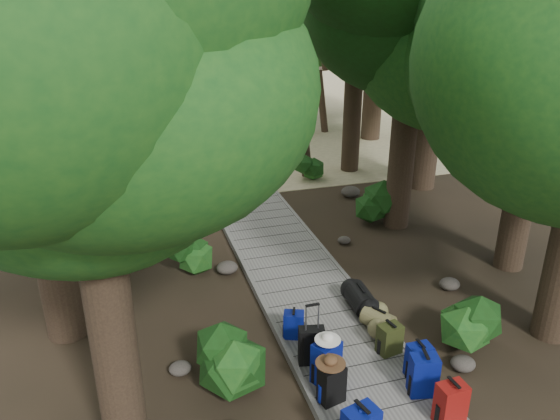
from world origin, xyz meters
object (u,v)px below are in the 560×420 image
object	(u,v)px
backpack_left_d	(294,323)
kayak	(132,155)
backpack_right_b	(424,373)
suitcase_on_boardwalk	(311,345)
lone_suitcase_on_sand	(232,153)
backpack_left_b	(332,382)
duffel_right_khaki	(378,320)
backpack_left_c	(326,360)
backpack_right_c	(419,359)
duffel_right_black	(360,299)
backpack_right_d	(390,337)
backpack_right_a	(451,402)
sun_lounger	(287,144)

from	to	relation	value
backpack_left_d	kayak	bearing A→B (deg)	122.29
backpack_right_b	suitcase_on_boardwalk	bearing A→B (deg)	152.31
backpack_right_b	lone_suitcase_on_sand	xyz separation A→B (m)	(-0.25, 12.10, -0.15)
backpack_left_b	duffel_right_khaki	bearing A→B (deg)	30.92
backpack_left_c	backpack_right_c	size ratio (longest dim) A/B	1.24
backpack_left_b	backpack_right_c	distance (m)	1.49
duffel_right_khaki	duffel_right_black	world-z (taller)	duffel_right_black
backpack_left_b	backpack_left_d	world-z (taller)	backpack_left_b
backpack_right_c	lone_suitcase_on_sand	xyz separation A→B (m)	(-0.38, 11.74, -0.10)
backpack_left_c	duffel_right_black	world-z (taller)	backpack_left_c
lone_suitcase_on_sand	duffel_right_khaki	bearing A→B (deg)	-107.69
backpack_left_d	backpack_right_d	world-z (taller)	backpack_right_d
backpack_right_a	duffel_right_khaki	xyz separation A→B (m)	(0.05, 2.29, -0.17)
duffel_right_black	sun_lounger	size ratio (longest dim) A/B	0.44
backpack_right_a	suitcase_on_boardwalk	distance (m)	2.25
backpack_left_c	duffel_right_black	distance (m)	2.12
suitcase_on_boardwalk	backpack_left_d	bearing A→B (deg)	106.52
backpack_right_d	kayak	xyz separation A→B (m)	(-3.50, 12.36, -0.22)
backpack_right_c	sun_lounger	bearing A→B (deg)	81.76
backpack_left_b	backpack_left_c	size ratio (longest dim) A/B	0.86
backpack_left_b	duffel_right_khaki	distance (m)	2.04
backpack_right_b	backpack_right_c	distance (m)	0.38
backpack_left_d	duffel_right_black	size ratio (longest dim) A/B	0.73
backpack_left_c	backpack_right_c	bearing A→B (deg)	-40.26
backpack_right_a	duffel_right_khaki	distance (m)	2.29
backpack_right_d	backpack_right_b	bearing A→B (deg)	-99.43
backpack_right_c	backpack_right_b	bearing A→B (deg)	-110.33
backpack_right_c	backpack_left_d	bearing A→B (deg)	135.01
backpack_left_c	suitcase_on_boardwalk	xyz separation A→B (m)	(-0.06, 0.48, -0.07)
backpack_left_c	suitcase_on_boardwalk	bearing A→B (deg)	70.09
backpack_right_b	duffel_right_khaki	world-z (taller)	backpack_right_b
backpack_right_b	duffel_right_khaki	xyz separation A→B (m)	(0.10, 1.66, -0.18)
suitcase_on_boardwalk	lone_suitcase_on_sand	size ratio (longest dim) A/B	1.01
suitcase_on_boardwalk	sun_lounger	distance (m)	12.12
backpack_right_c	sun_lounger	distance (m)	12.59
backpack_right_c	suitcase_on_boardwalk	bearing A→B (deg)	151.63
backpack_right_c	backpack_left_c	bearing A→B (deg)	167.38
suitcase_on_boardwalk	kayak	size ratio (longest dim) A/B	0.20
duffel_right_black	backpack_left_c	bearing A→B (deg)	-125.64
backpack_right_d	backpack_left_c	bearing A→B (deg)	-174.84
backpack_right_a	backpack_right_d	size ratio (longest dim) A/B	1.24
suitcase_on_boardwalk	kayak	distance (m)	12.42
backpack_left_b	backpack_right_c	size ratio (longest dim) A/B	1.07
backpack_left_b	sun_lounger	world-z (taller)	backpack_left_b
backpack_right_a	lone_suitcase_on_sand	xyz separation A→B (m)	(-0.30, 12.72, -0.14)
backpack_right_c	backpack_right_d	world-z (taller)	backpack_right_c
backpack_left_d	lone_suitcase_on_sand	world-z (taller)	lone_suitcase_on_sand
backpack_right_d	duffel_right_khaki	bearing A→B (deg)	69.42
backpack_left_b	suitcase_on_boardwalk	size ratio (longest dim) A/B	1.04
sun_lounger	backpack_left_c	bearing A→B (deg)	-102.07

